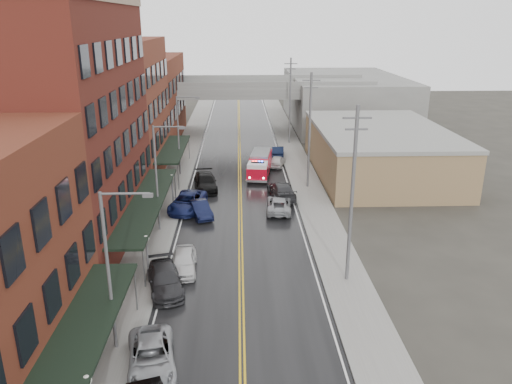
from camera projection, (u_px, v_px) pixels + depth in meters
name	position (u px, v px, depth m)	size (l,w,h in m)	color
road	(240.00, 205.00, 48.01)	(11.00, 160.00, 0.02)	black
sidewalk_left	(164.00, 205.00, 47.74)	(3.00, 160.00, 0.15)	slate
sidewalk_right	(315.00, 203.00, 48.23)	(3.00, 160.00, 0.15)	slate
curb_left	(181.00, 205.00, 47.80)	(0.30, 160.00, 0.15)	gray
curb_right	(298.00, 203.00, 48.17)	(0.30, 160.00, 0.15)	gray
brick_building_b	(65.00, 129.00, 38.01)	(9.00, 20.00, 18.00)	#521715
brick_building_c	(119.00, 110.00, 55.03)	(9.00, 15.00, 15.00)	brown
brick_building_far	(147.00, 99.00, 72.05)	(9.00, 20.00, 12.00)	maroon
tan_building	(379.00, 152.00, 57.17)	(14.00, 22.00, 5.00)	#92724E
right_far_block	(344.00, 100.00, 85.08)	(18.00, 30.00, 8.00)	slate
awning_0	(74.00, 349.00, 22.22)	(2.60, 16.00, 3.09)	black
awning_1	(147.00, 202.00, 40.17)	(2.60, 18.00, 3.09)	black
awning_2	(174.00, 149.00, 56.70)	(2.60, 13.00, 3.09)	black
globe_lamp_1	(146.00, 247.00, 33.82)	(0.44, 0.44, 3.12)	#59595B
globe_lamp_2	(172.00, 183.00, 47.04)	(0.44, 0.44, 3.12)	#59595B
street_lamp_0	(112.00, 263.00, 25.32)	(2.64, 0.22, 9.00)	#59595B
street_lamp_1	(159.00, 172.00, 40.43)	(2.64, 0.22, 9.00)	#59595B
street_lamp_2	(180.00, 131.00, 55.54)	(2.64, 0.22, 9.00)	#59595B
utility_pole_0	(352.00, 194.00, 32.02)	(1.80, 0.24, 12.00)	#59595B
utility_pole_1	(310.00, 129.00, 50.91)	(1.80, 0.24, 12.00)	#59595B
utility_pole_2	(290.00, 100.00, 69.80)	(1.80, 0.24, 12.00)	#59595B
overpass	(239.00, 95.00, 76.28)	(40.00, 10.00, 7.50)	slate
fire_truck	(260.00, 164.00, 56.52)	(3.58, 7.25, 2.56)	#BB081D
parked_car_left_2	(151.00, 357.00, 25.28)	(2.33, 5.06, 1.41)	#989A9F
parked_car_left_3	(165.00, 280.00, 32.69)	(2.08, 5.11, 1.48)	#28282B
parked_car_left_4	(184.00, 261.00, 35.16)	(1.76, 4.37, 1.49)	silver
parked_car_left_5	(200.00, 209.00, 45.01)	(1.48, 4.25, 1.40)	black
parked_car_left_6	(187.00, 202.00, 46.47)	(2.65, 5.75, 1.60)	#141C4D
parked_car_left_7	(205.00, 182.00, 52.16)	(2.24, 5.51, 1.60)	black
parked_car_right_0	(279.00, 204.00, 46.21)	(2.24, 4.86, 1.35)	gray
parked_car_right_1	(282.00, 190.00, 49.65)	(2.22, 5.46, 1.58)	#2B2B2E
parked_car_right_2	(277.00, 161.00, 60.40)	(1.58, 3.93, 1.34)	silver
parked_car_right_3	(278.00, 151.00, 64.76)	(1.48, 4.25, 1.40)	black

